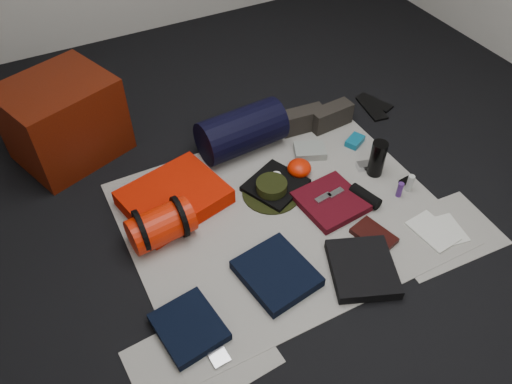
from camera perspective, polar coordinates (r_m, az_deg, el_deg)
name	(u,v)px	position (r m, az deg, el deg)	size (l,w,h in m)	color
floor	(282,215)	(2.66, 3.00, -2.59)	(4.50, 4.50, 0.02)	black
newspaper_mat	(282,213)	(2.65, 3.01, -2.40)	(1.60, 1.30, 0.01)	#BBB8AD
newspaper_sheet_front_left	(201,357)	(2.20, -6.25, -18.28)	(0.58, 0.40, 0.00)	#BBB8AD
newspaper_sheet_front_right	(441,234)	(2.73, 20.39, -4.51)	(0.58, 0.40, 0.00)	#BBB8AD
red_cabinet	(64,120)	(3.06, -21.12, 7.68)	(0.57, 0.47, 0.47)	#521406
sleeping_pad	(174,197)	(2.70, -9.33, -0.60)	(0.51, 0.41, 0.09)	red
stuff_sack	(161,226)	(2.51, -10.80, -3.79)	(0.19, 0.19, 0.32)	red
sack_strap_left	(141,231)	(2.49, -13.00, -4.35)	(0.22, 0.22, 0.03)	black
sack_strap_right	(180,217)	(2.51, -8.71, -2.79)	(0.22, 0.22, 0.03)	black
navy_duffel	(242,131)	(2.94, -1.66, 6.99)	(0.26, 0.26, 0.50)	black
boonie_brim	(271,193)	(2.74, 1.77, -0.09)	(0.32, 0.32, 0.01)	black
boonie_crown	(272,187)	(2.71, 1.79, 0.52)	(0.17, 0.17, 0.07)	black
hiking_boot_left	(302,120)	(3.14, 5.31, 8.21)	(0.28, 0.10, 0.14)	#28241F
hiking_boot_right	(331,116)	(3.19, 8.55, 8.55)	(0.28, 0.10, 0.14)	#28241F
flip_flop_left	(372,108)	(3.43, 13.10, 9.32)	(0.10, 0.27, 0.01)	black
flip_flop_right	(374,103)	(3.48, 13.37, 9.92)	(0.09, 0.24, 0.01)	black
trousers_navy_a	(189,327)	(2.25, -7.66, -15.04)	(0.26, 0.29, 0.05)	black
trousers_navy_b	(277,273)	(2.37, 2.36, -9.27)	(0.30, 0.35, 0.05)	black
trousers_charcoal	(362,268)	(2.44, 12.06, -8.54)	(0.30, 0.34, 0.05)	black
black_tshirt	(276,185)	(2.77, 2.26, 0.79)	(0.30, 0.28, 0.03)	black
red_shirt	(331,201)	(2.70, 8.56, -1.07)	(0.32, 0.32, 0.04)	#4A0811
orange_stuff_sack	(299,168)	(2.83, 4.97, 2.74)	(0.14, 0.14, 0.09)	red
first_aid_pouch	(310,151)	(2.99, 6.17, 4.71)	(0.18, 0.14, 0.05)	gray
water_bottle	(377,159)	(2.87, 13.70, 3.73)	(0.09, 0.09, 0.22)	black
speaker	(365,196)	(2.74, 12.37, -0.49)	(0.07, 0.07, 0.18)	black
compact_camera	(365,166)	(2.95, 12.34, 2.95)	(0.09, 0.06, 0.04)	silver
cyan_case	(355,141)	(3.10, 11.24, 5.74)	(0.12, 0.08, 0.04)	#0D6183
toiletry_purple	(400,190)	(2.81, 16.11, 0.26)	(0.03, 0.03, 0.09)	#48226F
toiletry_clear	(410,183)	(2.85, 17.18, 0.98)	(0.04, 0.04, 0.10)	#B9BEB9
paperback_book	(374,236)	(2.59, 13.33, -4.87)	(0.14, 0.21, 0.03)	black
map_booklet	(433,231)	(2.71, 19.53, -4.26)	(0.16, 0.24, 0.01)	silver
map_printout	(447,230)	(2.74, 21.00, -4.08)	(0.15, 0.19, 0.01)	silver
sunglasses	(406,180)	(2.93, 16.80, 1.27)	(0.09, 0.04, 0.02)	black
key_cluster	(219,357)	(2.19, -4.22, -18.33)	(0.08, 0.08, 0.01)	silver
tape_roll	(276,176)	(2.77, 2.33, 1.79)	(0.05, 0.05, 0.04)	white
energy_bar_a	(323,198)	(2.68, 7.68, -0.67)	(0.10, 0.04, 0.01)	silver
energy_bar_b	(336,193)	(2.71, 9.09, -0.10)	(0.10, 0.04, 0.01)	silver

